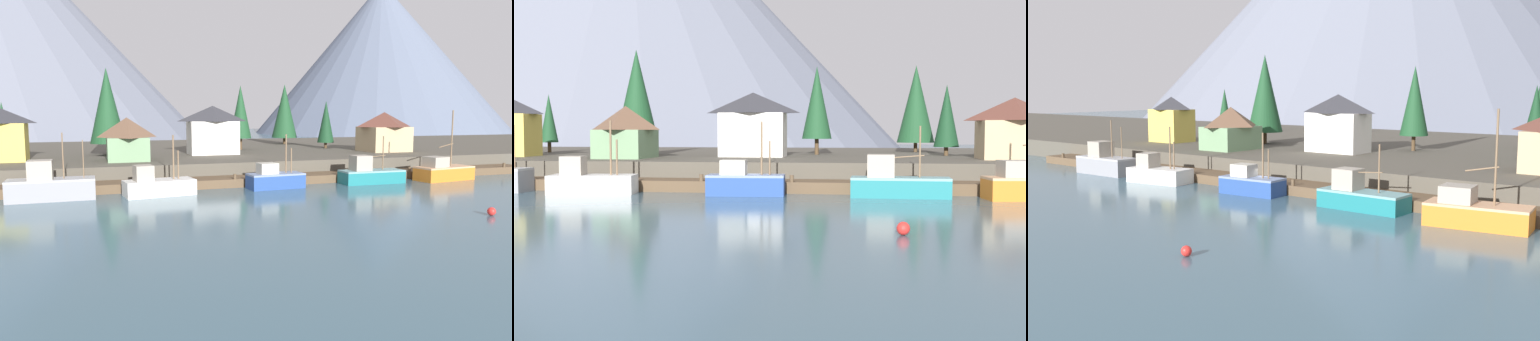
% 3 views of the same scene
% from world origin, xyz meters
% --- Properties ---
extents(ground_plane, '(400.00, 400.00, 1.00)m').
position_xyz_m(ground_plane, '(0.00, 20.00, -0.50)').
color(ground_plane, '#3D5B6B').
extents(dock, '(80.00, 4.00, 1.60)m').
position_xyz_m(dock, '(0.00, 1.99, 0.50)').
color(dock, brown).
rests_on(dock, ground_plane).
extents(shoreline_bank, '(400.00, 56.00, 2.50)m').
position_xyz_m(shoreline_bank, '(0.00, 32.00, 1.25)').
color(shoreline_bank, '#4C473D').
rests_on(shoreline_bank, ground_plane).
extents(fishing_boat_grey, '(8.29, 3.10, 6.69)m').
position_xyz_m(fishing_boat_grey, '(-23.70, -1.70, 1.39)').
color(fishing_boat_grey, gray).
rests_on(fishing_boat_grey, ground_plane).
extents(fishing_boat_white, '(7.61, 4.08, 6.32)m').
position_xyz_m(fishing_boat_white, '(-13.22, -2.24, 1.06)').
color(fishing_boat_white, silver).
rests_on(fishing_boat_white, ground_plane).
extents(fishing_boat_blue, '(6.65, 3.11, 6.21)m').
position_xyz_m(fishing_boat_blue, '(0.20, -1.70, 1.09)').
color(fishing_boat_blue, navy).
rests_on(fishing_boat_blue, ground_plane).
extents(fishing_boat_teal, '(8.01, 3.02, 5.81)m').
position_xyz_m(fishing_boat_teal, '(12.82, -1.65, 1.14)').
color(fishing_boat_teal, '#196B70').
rests_on(fishing_boat_teal, ground_plane).
extents(fishing_boat_orange, '(8.13, 4.11, 9.03)m').
position_xyz_m(fishing_boat_orange, '(23.32, -2.25, 1.15)').
color(fishing_boat_orange, '#CC6B1E').
rests_on(fishing_boat_orange, ground_plane).
extents(house_yellow, '(5.99, 4.55, 6.76)m').
position_xyz_m(house_yellow, '(-30.42, 15.16, 5.95)').
color(house_yellow, gold).
rests_on(house_yellow, shoreline_bank).
extents(house_white, '(7.63, 4.56, 7.27)m').
position_xyz_m(house_white, '(-2.34, 17.81, 6.21)').
color(house_white, silver).
rests_on(house_white, shoreline_bank).
extents(house_green, '(5.42, 7.11, 5.60)m').
position_xyz_m(house_green, '(-15.26, 11.93, 5.37)').
color(house_green, '#6B8E66').
rests_on(house_green, shoreline_bank).
extents(conifer_near_left, '(2.41, 2.41, 7.91)m').
position_xyz_m(conifer_near_left, '(-32.50, 28.86, 7.11)').
color(conifer_near_left, '#4C3823').
rests_on(conifer_near_left, shoreline_bank).
extents(conifer_near_right, '(5.13, 5.13, 12.81)m').
position_xyz_m(conifer_near_right, '(-17.38, 21.49, 9.76)').
color(conifer_near_right, '#4C3823').
rests_on(conifer_near_right, shoreline_bank).
extents(conifer_mid_left, '(3.68, 3.68, 10.87)m').
position_xyz_m(conifer_mid_left, '(4.35, 25.45, 8.89)').
color(conifer_mid_left, '#4C3823').
rests_on(conifer_mid_left, shoreline_bank).
extents(conifer_mid_right, '(2.98, 2.98, 8.39)m').
position_xyz_m(conifer_mid_right, '(19.81, 24.15, 7.19)').
color(conifer_mid_right, '#4C3823').
rests_on(conifer_mid_right, shoreline_bank).
extents(channel_buoy, '(0.70, 0.70, 0.70)m').
position_xyz_m(channel_buoy, '(12.20, -21.60, 0.35)').
color(channel_buoy, red).
rests_on(channel_buoy, ground_plane).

